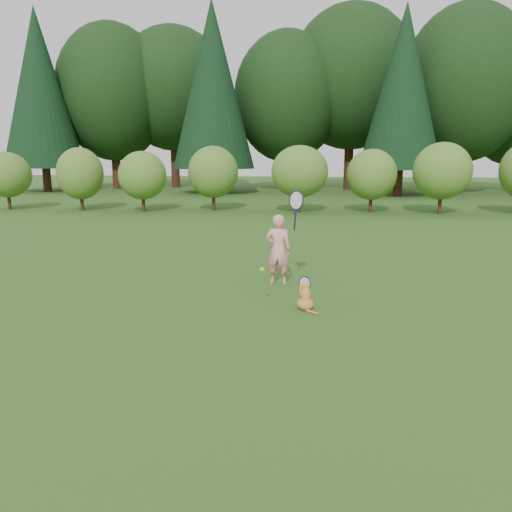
# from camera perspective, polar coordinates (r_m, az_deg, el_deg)

# --- Properties ---
(ground) EXTENTS (100.00, 100.00, 0.00)m
(ground) POSITION_cam_1_polar(r_m,az_deg,el_deg) (7.10, -2.50, -6.77)
(ground) COLOR #224A14
(ground) RESTS_ON ground
(shrub_row) EXTENTS (28.00, 3.00, 2.80)m
(shrub_row) POSITION_cam_1_polar(r_m,az_deg,el_deg) (19.69, 4.31, 8.95)
(shrub_row) COLOR #456E22
(shrub_row) RESTS_ON ground
(woodland_backdrop) EXTENTS (48.00, 10.00, 15.00)m
(woodland_backdrop) POSITION_cam_1_polar(r_m,az_deg,el_deg) (30.13, 5.77, 21.38)
(woodland_backdrop) COLOR black
(woodland_backdrop) RESTS_ON ground
(child) EXTENTS (0.69, 0.44, 1.85)m
(child) POSITION_cam_1_polar(r_m,az_deg,el_deg) (8.63, 2.63, 0.92)
(child) COLOR pink
(child) RESTS_ON ground
(cat) EXTENTS (0.38, 0.60, 0.57)m
(cat) POSITION_cam_1_polar(r_m,az_deg,el_deg) (7.33, 5.67, -4.46)
(cat) COLOR orange
(cat) RESTS_ON ground
(tennis_ball) EXTENTS (0.07, 0.07, 0.07)m
(tennis_ball) POSITION_cam_1_polar(r_m,az_deg,el_deg) (7.20, 0.70, -1.56)
(tennis_ball) COLOR #A9CB17
(tennis_ball) RESTS_ON ground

